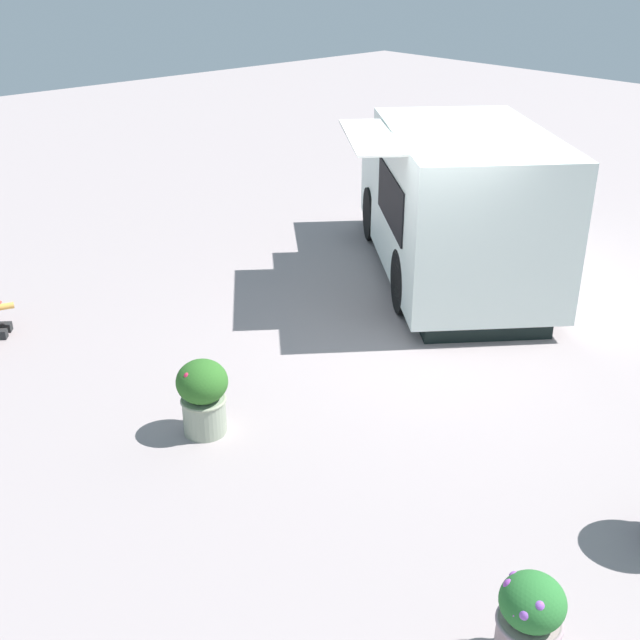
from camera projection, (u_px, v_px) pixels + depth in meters
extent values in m
plane|color=#9F9292|center=(419.00, 327.00, 10.05)|extent=(40.00, 40.00, 0.00)
cube|color=white|center=(464.00, 206.00, 10.56)|extent=(3.66, 3.94, 2.00)
cube|color=white|center=(426.00, 177.00, 12.87)|extent=(2.42, 2.33, 1.47)
cube|color=black|center=(418.00, 151.00, 13.40)|extent=(1.30, 0.99, 0.56)
cube|color=black|center=(390.00, 199.00, 10.44)|extent=(1.15, 1.52, 0.70)
cube|color=white|center=(370.00, 137.00, 10.05)|extent=(1.71, 2.00, 0.03)
cube|color=black|center=(446.00, 264.00, 11.71)|extent=(4.07, 4.68, 0.24)
cylinder|color=black|center=(480.00, 211.00, 13.00)|extent=(0.69, 0.82, 0.86)
cylinder|color=black|center=(373.00, 214.00, 12.86)|extent=(0.69, 0.82, 0.86)
cylinder|color=black|center=(537.00, 277.00, 10.44)|extent=(0.69, 0.82, 0.86)
cylinder|color=black|center=(404.00, 281.00, 10.30)|extent=(0.69, 0.82, 0.86)
cylinder|color=gray|center=(204.00, 415.00, 7.83)|extent=(0.43, 0.43, 0.39)
torus|color=#959C81|center=(203.00, 400.00, 7.75)|extent=(0.46, 0.46, 0.04)
ellipsoid|color=#2E6524|center=(202.00, 382.00, 7.66)|extent=(0.51, 0.51, 0.43)
sphere|color=#E02445|center=(184.00, 374.00, 7.74)|extent=(0.05, 0.05, 0.05)
sphere|color=#E13851|center=(194.00, 367.00, 7.79)|extent=(0.05, 0.05, 0.05)
sphere|color=#E3293F|center=(194.00, 369.00, 7.81)|extent=(0.07, 0.07, 0.07)
sphere|color=#DF3B3A|center=(219.00, 369.00, 7.68)|extent=(0.07, 0.07, 0.07)
sphere|color=#DF294E|center=(188.00, 376.00, 7.50)|extent=(0.08, 0.08, 0.08)
torus|color=#9F868F|center=(529.00, 622.00, 5.22)|extent=(0.45, 0.45, 0.04)
ellipsoid|color=#2C7332|center=(533.00, 602.00, 5.14)|extent=(0.44, 0.44, 0.38)
sphere|color=#AC5ABD|center=(515.00, 578.00, 5.23)|extent=(0.08, 0.08, 0.08)
sphere|color=#AF5BB5|center=(516.00, 614.00, 5.02)|extent=(0.07, 0.07, 0.07)
sphere|color=#9B4AC8|center=(551.00, 583.00, 5.20)|extent=(0.06, 0.06, 0.06)
sphere|color=purple|center=(510.00, 586.00, 5.15)|extent=(0.09, 0.09, 0.09)
sphere|color=#9353C2|center=(539.00, 606.00, 4.97)|extent=(0.08, 0.08, 0.08)
sphere|color=#9A57C8|center=(525.00, 614.00, 4.98)|extent=(0.08, 0.08, 0.08)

